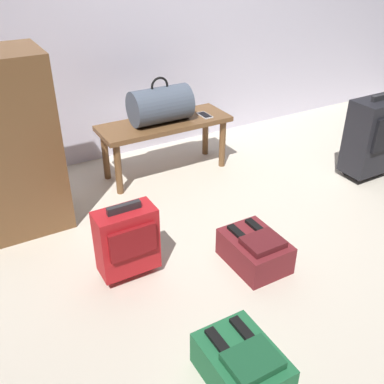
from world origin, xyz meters
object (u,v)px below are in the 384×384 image
cell_phone (205,115)px  backpack_green (242,365)px  suitcase_small_red (127,240)px  side_cabinet (7,146)px  suitcase_upright_charcoal (377,135)px  backpack_maroon (255,250)px  bench (165,130)px  duffel_bag_slate (160,105)px

cell_phone → backpack_green: bearing=-116.5°
suitcase_small_red → side_cabinet: 0.96m
suitcase_upright_charcoal → backpack_maroon: 1.52m
backpack_maroon → suitcase_upright_charcoal: bearing=16.7°
backpack_green → suitcase_small_red: bearing=99.8°
suitcase_small_red → side_cabinet: size_ratio=0.42×
cell_phone → bench: bearing=170.8°
bench → suitcase_small_red: bearing=-126.2°
duffel_bag_slate → suitcase_small_red: 1.26m
bench → backpack_maroon: bearing=-93.1°
cell_phone → suitcase_upright_charcoal: 1.30m
cell_phone → side_cabinet: (-1.45, -0.13, 0.12)m
suitcase_upright_charcoal → duffel_bag_slate: bearing=149.4°
duffel_bag_slate → backpack_maroon: 1.34m
duffel_bag_slate → side_cabinet: size_ratio=0.40×
cell_phone → side_cabinet: bearing=-175.0°
bench → duffel_bag_slate: duffel_bag_slate is taller
backpack_green → side_cabinet: 1.82m
duffel_bag_slate → side_cabinet: bearing=-170.8°
cell_phone → backpack_green: cell_phone is taller
suitcase_upright_charcoal → backpack_green: (-1.95, -1.03, -0.24)m
cell_phone → suitcase_small_red: bearing=-138.0°
bench → side_cabinet: size_ratio=0.91×
backpack_maroon → side_cabinet: size_ratio=0.35×
cell_phone → suitcase_upright_charcoal: suitcase_upright_charcoal is taller
cell_phone → backpack_green: 2.04m
duffel_bag_slate → side_cabinet: 1.11m
cell_phone → backpack_maroon: bearing=-107.9°
bench → cell_phone: bearing=-9.2°
backpack_green → backpack_maroon: size_ratio=1.00×
duffel_bag_slate → backpack_green: bearing=-106.6°
suitcase_small_red → backpack_maroon: 0.72m
duffel_bag_slate → backpack_maroon: duffel_bag_slate is taller
suitcase_upright_charcoal → bench: bearing=148.9°
suitcase_small_red → backpack_maroon: suitcase_small_red is taller
duffel_bag_slate → backpack_green: size_ratio=1.16×
bench → suitcase_upright_charcoal: 1.59m
duffel_bag_slate → backpack_maroon: bearing=-91.8°
bench → backpack_green: bench is taller
bench → suitcase_upright_charcoal: size_ratio=1.54×
side_cabinet → duffel_bag_slate: bearing=9.2°
suitcase_small_red → side_cabinet: bearing=116.1°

